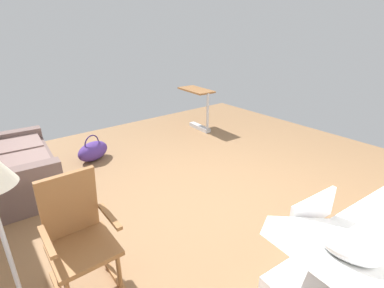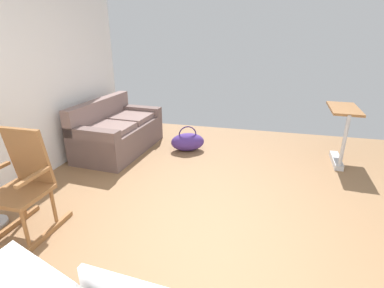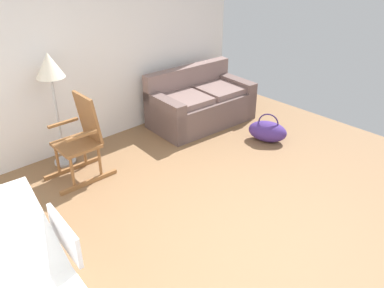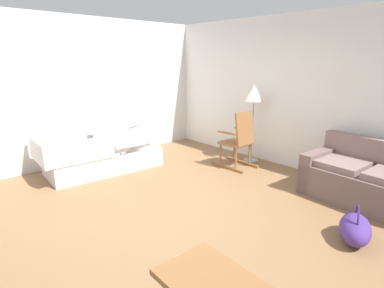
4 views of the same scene
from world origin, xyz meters
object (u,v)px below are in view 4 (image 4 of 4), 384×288
(hospital_bed, at_px, (104,154))
(duffel_bag, at_px, (355,229))
(couch, at_px, (368,182))
(rocking_chair, at_px, (239,141))
(floor_lamp, at_px, (254,98))

(hospital_bed, bearing_deg, duffel_bag, 12.70)
(couch, relative_size, rocking_chair, 1.58)
(couch, distance_m, rocking_chair, 2.16)
(floor_lamp, bearing_deg, rocking_chair, -83.85)
(floor_lamp, height_order, duffel_bag, floor_lamp)
(hospital_bed, relative_size, rocking_chair, 2.06)
(floor_lamp, bearing_deg, couch, -7.88)
(couch, distance_m, duffel_bag, 1.18)
(duffel_bag, bearing_deg, floor_lamp, 149.75)
(hospital_bed, relative_size, floor_lamp, 1.46)
(hospital_bed, distance_m, duffel_bag, 4.08)
(rocking_chair, distance_m, duffel_bag, 2.63)
(hospital_bed, distance_m, floor_lamp, 2.93)
(hospital_bed, distance_m, couch, 4.23)
(floor_lamp, xyz_separation_m, duffel_bag, (2.47, -1.44, -1.07))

